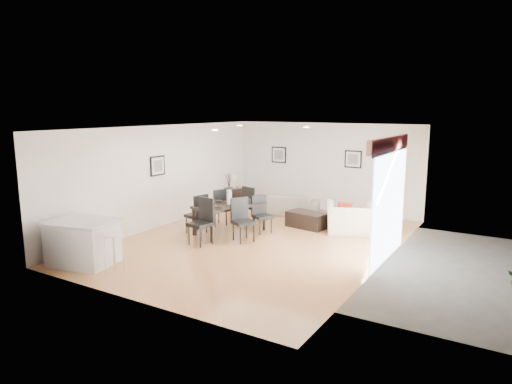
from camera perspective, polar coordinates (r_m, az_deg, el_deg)
The scene contains 26 objects.
ground at distance 10.98m, azimuth 0.30°, elevation -6.17°, with size 8.00×8.00×0.00m, color tan.
wall_back at distance 14.22m, azimuth 8.62°, elevation 3.09°, with size 6.00×0.04×2.70m, color white.
wall_front at distance 7.59m, azimuth -15.40°, elevation -3.57°, with size 6.00×0.04×2.70m, color white.
wall_left at distance 12.46m, azimuth -11.62°, elevation 1.97°, with size 0.04×8.00×2.70m, color white.
wall_right at distance 9.51m, azimuth 16.01°, elevation -0.81°, with size 0.04×8.00×2.70m, color white.
ceiling at distance 10.53m, azimuth 0.32°, elevation 8.05°, with size 6.00×8.00×0.02m, color white.
sofa at distance 13.70m, azimuth 3.40°, elevation -1.50°, with size 2.13×0.83×0.62m, color gray.
armchair at distance 11.85m, azimuth 11.67°, elevation -3.24°, with size 1.17×1.02×0.76m, color #EFE7CE.
dining_table at distance 11.57m, azimuth -3.36°, elevation -1.90°, with size 1.40×1.97×0.74m.
dining_chair_wnear at distance 11.60m, azimuth -7.21°, elevation -2.48°, with size 0.53×0.53×1.01m.
dining_chair_wfar at distance 12.28m, azimuth -4.68°, elevation -1.68°, with size 0.58×0.58×1.02m.
dining_chair_enear at distance 10.92m, azimuth -1.80°, elevation -3.13°, with size 0.63×0.63×1.03m.
dining_chair_efar at distance 11.67m, azimuth 0.61°, elevation -2.50°, with size 0.58×0.58×0.94m.
dining_chair_head at distance 10.72m, azimuth -6.62°, elevation -3.31°, with size 0.55×0.55×1.08m.
dining_chair_foot at distance 12.51m, azimuth -0.59°, elevation -1.38°, with size 0.58×0.58×1.03m.
vase at distance 11.50m, azimuth -3.38°, elevation 0.02°, with size 1.01×1.54×0.78m.
coffee_table at distance 12.27m, azimuth 6.45°, elevation -3.45°, with size 1.04×0.62×0.42m, color black.
side_table at distance 14.68m, azimuth -2.70°, elevation -0.68°, with size 0.47×0.47×0.62m, color black.
table_lamp at distance 14.58m, azimuth -2.72°, elevation 1.57°, with size 0.22×0.22×0.42m.
cushion at distance 11.73m, azimuth 11.03°, elevation -2.20°, with size 0.35×0.11×0.35m, color #A62415.
kitchen_island at distance 9.95m, azimuth -20.85°, elevation -5.86°, with size 1.50×1.28×0.92m.
bar_stool at distance 9.22m, azimuth -17.43°, elevation -5.62°, with size 0.35×0.35×0.78m.
framed_print_back_left at distance 14.84m, azimuth 2.88°, elevation 4.66°, with size 0.52×0.04×0.52m.
framed_print_back_right at distance 13.84m, azimuth 12.05°, elevation 4.03°, with size 0.52×0.04×0.52m.
framed_print_left_wall at distance 12.26m, azimuth -12.21°, elevation 3.22°, with size 0.04×0.52×0.52m.
sliding_door at distance 9.76m, azimuth 16.32°, elevation 1.33°, with size 0.12×2.70×2.57m.
Camera 1 is at (5.40, -9.03, 3.14)m, focal length 32.00 mm.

